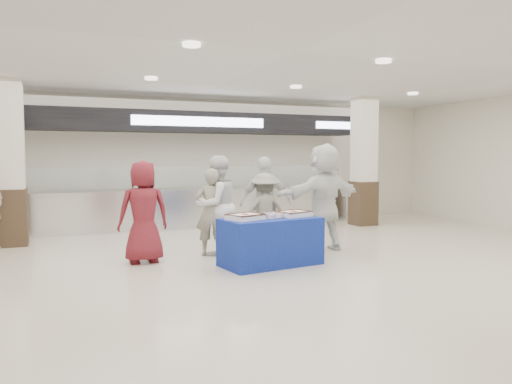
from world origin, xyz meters
name	(u,v)px	position (x,y,z in m)	size (l,w,h in m)	color
ground	(294,275)	(0.00, 0.00, 0.00)	(14.00, 14.00, 0.00)	beige
serving_line	(197,180)	(0.00, 5.40, 1.16)	(8.70, 0.85, 2.80)	silver
column_left	(10,167)	(-4.00, 4.20, 1.53)	(0.55, 0.55, 3.20)	#352518
column_right	(364,164)	(4.00, 4.20, 1.53)	(0.55, 0.55, 3.20)	#352518
display_table	(271,242)	(-0.05, 0.73, 0.38)	(1.55, 0.78, 0.75)	navy
sheet_cake_left	(245,216)	(-0.49, 0.70, 0.80)	(0.62, 0.56, 0.10)	white
sheet_cake_right	(294,213)	(0.39, 0.81, 0.80)	(0.60, 0.52, 0.10)	white
cupcake_tray	(272,216)	(-0.01, 0.77, 0.79)	(0.53, 0.49, 0.07)	#A9A9AE
civilian_maroon	(143,212)	(-1.89, 1.66, 0.83)	(0.81, 0.53, 1.66)	maroon
soldier_a	(211,212)	(-0.70, 1.83, 0.76)	(0.55, 0.36, 1.52)	gray
chef_tall	(217,205)	(-0.58, 1.91, 0.87)	(0.85, 0.66, 1.74)	white
chef_short	(266,202)	(0.48, 2.19, 0.86)	(1.01, 0.42, 1.72)	white
soldier_b	(264,211)	(0.40, 2.09, 0.71)	(0.92, 0.53, 1.42)	gray
civilian_white	(324,197)	(1.34, 1.51, 0.98)	(1.82, 0.58, 1.96)	white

